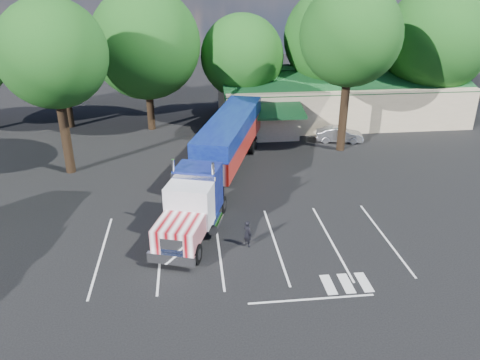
{
  "coord_description": "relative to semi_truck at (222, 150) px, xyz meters",
  "views": [
    {
      "loc": [
        -1.28,
        -28.21,
        13.97
      ],
      "look_at": [
        1.69,
        -1.45,
        2.0
      ],
      "focal_mm": 35.0,
      "sensor_mm": 36.0,
      "label": 1
    }
  ],
  "objects": [
    {
      "name": "tree_near_right",
      "position": [
        10.61,
        5.67,
        7.0
      ],
      "size": [
        8.0,
        8.0,
        13.5
      ],
      "color": "black",
      "rests_on": "ground"
    },
    {
      "name": "woman",
      "position": [
        0.71,
        -8.83,
        -1.69
      ],
      "size": [
        0.62,
        0.67,
        1.55
      ],
      "primitive_type": "imported",
      "rotation": [
        0.0,
        0.0,
        2.15
      ],
      "color": "black",
      "rests_on": "ground"
    },
    {
      "name": "tree_row_f",
      "position": [
        22.11,
        13.97,
        5.33
      ],
      "size": [
        10.4,
        10.4,
        13.0
      ],
      "color": "black",
      "rests_on": "ground"
    },
    {
      "name": "tree_row_b",
      "position": [
        -13.89,
        14.97,
        4.67
      ],
      "size": [
        8.4,
        8.4,
        11.35
      ],
      "color": "black",
      "rests_on": "ground"
    },
    {
      "name": "tree_row_d",
      "position": [
        3.11,
        14.67,
        4.13
      ],
      "size": [
        8.0,
        8.0,
        10.6
      ],
      "color": "black",
      "rests_on": "ground"
    },
    {
      "name": "event_hall",
      "position": [
        12.85,
        14.98,
        -0.25
      ],
      "size": [
        24.2,
        14.12,
        5.55
      ],
      "color": "#C6B293",
      "rests_on": "ground"
    },
    {
      "name": "tree_row_e",
      "position": [
        12.11,
        15.17,
        5.63
      ],
      "size": [
        9.6,
        9.6,
        12.9
      ],
      "color": "black",
      "rests_on": "ground"
    },
    {
      "name": "tree_row_c",
      "position": [
        -5.89,
        13.37,
        5.58
      ],
      "size": [
        10.0,
        10.0,
        13.05
      ],
      "color": "black",
      "rests_on": "ground"
    },
    {
      "name": "bicycle",
      "position": [
        0.95,
        4.89,
        -2.05
      ],
      "size": [
        1.23,
        1.62,
        0.82
      ],
      "primitive_type": "imported",
      "rotation": [
        0.0,
        0.0,
        0.5
      ],
      "color": "black",
      "rests_on": "ground"
    },
    {
      "name": "ground",
      "position": [
        -0.89,
        -2.83,
        -2.46
      ],
      "size": [
        120.0,
        120.0,
        0.0
      ],
      "primitive_type": "plane",
      "color": "black",
      "rests_on": "ground"
    },
    {
      "name": "silver_sedan",
      "position": [
        11.11,
        7.67,
        -1.78
      ],
      "size": [
        4.32,
        2.22,
        1.36
      ],
      "primitive_type": "imported",
      "rotation": [
        0.0,
        0.0,
        1.37
      ],
      "color": "#A1A3A8",
      "rests_on": "ground"
    },
    {
      "name": "tree_near_left",
      "position": [
        -11.39,
        3.17,
        6.35
      ],
      "size": [
        7.6,
        7.6,
        12.65
      ],
      "color": "black",
      "rests_on": "ground"
    },
    {
      "name": "semi_truck",
      "position": [
        0.0,
        0.0,
        0.0
      ],
      "size": [
        8.72,
        20.52,
        4.35
      ],
      "rotation": [
        0.0,
        0.0,
        -0.31
      ],
      "color": "black",
      "rests_on": "ground"
    }
  ]
}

